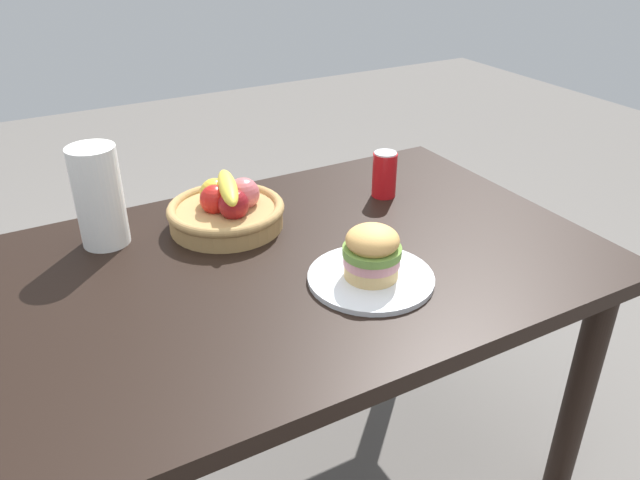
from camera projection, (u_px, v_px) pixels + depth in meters
dining_table at (295, 295)px, 1.47m from camera, size 1.40×0.90×0.75m
plate at (371, 278)px, 1.33m from camera, size 0.27×0.27×0.01m
sandwich at (372, 252)px, 1.30m from camera, size 0.13×0.13×0.12m
soda_can at (384, 174)px, 1.69m from camera, size 0.07×0.07×0.13m
fruit_basket at (227, 209)px, 1.54m from camera, size 0.29×0.29×0.14m
paper_towel_roll at (99, 197)px, 1.43m from camera, size 0.11×0.11×0.24m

